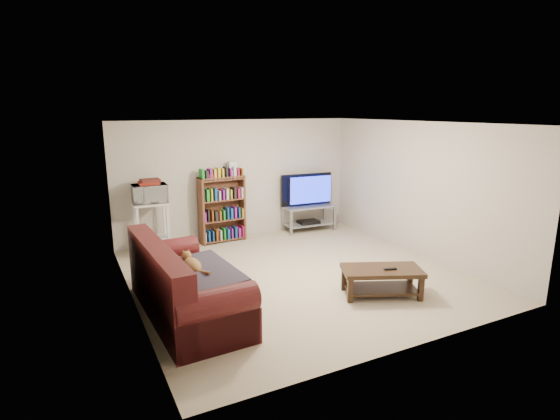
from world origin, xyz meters
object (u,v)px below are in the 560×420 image
tv_stand (309,214)px  coffee_table (382,277)px  sofa (181,290)px  bookshelf (222,208)px

tv_stand → coffee_table: bearing=-100.3°
sofa → tv_stand: bearing=35.5°
coffee_table → tv_stand: size_ratio=1.10×
sofa → bookshelf: bookshelf is taller
sofa → tv_stand: size_ratio=2.07×
coffee_table → tv_stand: 3.53m
tv_stand → bookshelf: 1.97m
coffee_table → tv_stand: tv_stand is taller
bookshelf → tv_stand: bearing=-5.5°
tv_stand → bookshelf: bearing=-179.3°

